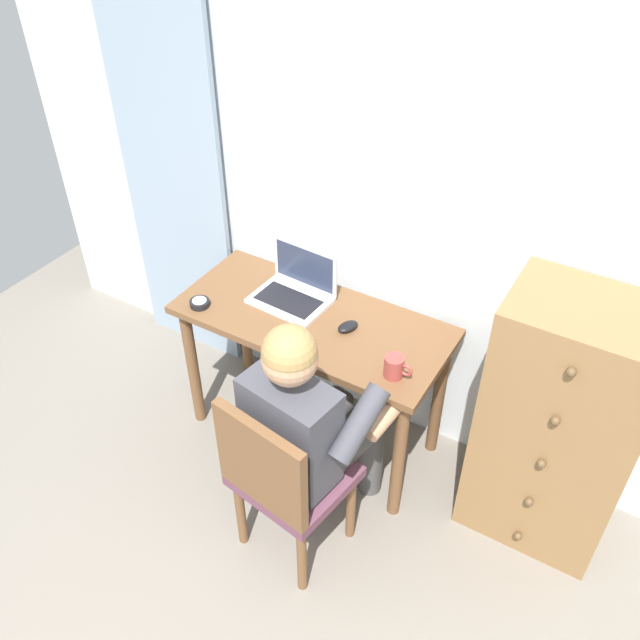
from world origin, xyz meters
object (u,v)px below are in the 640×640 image
object	(u,v)px
desk_clock	(200,303)
laptop	(295,288)
dresser	(557,426)
chair	(283,477)
coffee_mug	(395,367)
desk	(312,339)
person_seated	(312,418)
computer_mouse	(348,327)

from	to	relation	value
desk_clock	laptop	bearing A→B (deg)	38.95
dresser	laptop	size ratio (longest dim) A/B	3.37
dresser	chair	bearing A→B (deg)	-140.48
dresser	coffee_mug	bearing A→B (deg)	-160.45
desk	person_seated	world-z (taller)	person_seated
chair	laptop	xyz separation A→B (m)	(-0.39, 0.72, 0.31)
chair	laptop	bearing A→B (deg)	118.48
person_seated	chair	bearing A→B (deg)	-97.78
person_seated	dresser	bearing A→B (deg)	32.28
desk	computer_mouse	size ratio (longest dim) A/B	12.30
dresser	computer_mouse	distance (m)	0.94
desk_clock	desk	bearing A→B (deg)	20.92
dresser	desk_clock	world-z (taller)	dresser
laptop	desk	bearing A→B (deg)	-31.53
person_seated	laptop	xyz separation A→B (m)	(-0.41, 0.53, 0.13)
dresser	person_seated	distance (m)	0.98
chair	desk_clock	size ratio (longest dim) A/B	9.70
dresser	computer_mouse	world-z (taller)	dresser
dresser	coffee_mug	world-z (taller)	dresser
desk_clock	person_seated	bearing A→B (deg)	-19.27
chair	person_seated	xyz separation A→B (m)	(0.02, 0.18, 0.18)
desk	desk_clock	world-z (taller)	desk_clock
chair	person_seated	bearing A→B (deg)	82.22
laptop	coffee_mug	size ratio (longest dim) A/B	2.95
person_seated	desk_clock	size ratio (longest dim) A/B	13.23
laptop	coffee_mug	bearing A→B (deg)	-20.86
computer_mouse	desk	bearing A→B (deg)	-154.61
person_seated	computer_mouse	size ratio (longest dim) A/B	11.91
coffee_mug	desk	bearing A→B (deg)	162.80
laptop	coffee_mug	distance (m)	0.66
person_seated	laptop	bearing A→B (deg)	127.67
desk	laptop	size ratio (longest dim) A/B	3.48
laptop	dresser	bearing A→B (deg)	-0.52
computer_mouse	dresser	bearing A→B (deg)	25.68
desk	computer_mouse	distance (m)	0.22
computer_mouse	laptop	bearing A→B (deg)	-172.03
person_seated	coffee_mug	xyz separation A→B (m)	(0.20, 0.30, 0.13)
laptop	chair	bearing A→B (deg)	-61.52
dresser	person_seated	size ratio (longest dim) A/B	1.00
person_seated	laptop	distance (m)	0.69
desk	chair	bearing A→B (deg)	-68.74
desk	person_seated	xyz separation A→B (m)	(0.27, -0.45, 0.04)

